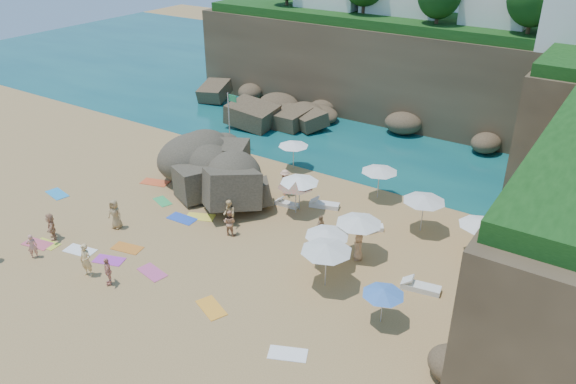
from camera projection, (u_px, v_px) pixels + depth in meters
The scene contains 48 objects.
ground at pixel (232, 233), 33.30m from camera, with size 120.00×120.00×0.00m, color tan.
seawater at pixel (421, 100), 55.52m from camera, with size 120.00×120.00×0.00m, color #0C4751.
cliff_back at pixel (427, 75), 48.99m from camera, with size 44.00×8.00×8.00m, color brown.
rock_promontory at pixel (247, 120), 50.53m from camera, with size 12.00×7.00×2.00m, color brown, non-canonical shape.
marina_masts at pixel (283, 48), 62.20m from camera, with size 3.10×0.10×6.00m.
rock_outcrop at pixel (233, 186), 38.70m from camera, with size 8.30×6.22×3.32m, color brown, non-canonical shape.
flag_pole at pixel (230, 114), 43.35m from camera, with size 0.89×0.14×4.55m.
parasol_0 at pixel (293, 144), 40.50m from camera, with size 2.21×2.21×2.09m.
parasol_1 at pixel (380, 169), 36.30m from camera, with size 2.40×2.40×2.27m.
parasol_2 at pixel (481, 222), 30.34m from camera, with size 2.36×2.36×2.24m.
parasol_3 at pixel (424, 198), 32.53m from camera, with size 2.52×2.52×2.38m.
parasol_4 at pixel (521, 218), 31.12m from camera, with size 2.16×2.16×2.05m.
parasol_5 at pixel (300, 180), 34.82m from camera, with size 2.46×2.46×2.33m.
parasol_6 at pixel (296, 184), 34.54m from camera, with size 2.32×2.32×2.19m.
parasol_7 at pixel (359, 220), 30.25m from camera, with size 2.54×2.54×2.40m.
parasol_8 at pixel (327, 233), 29.38m from camera, with size 2.37×2.37×2.25m.
parasol_9 at pixel (326, 248), 27.72m from camera, with size 2.62×2.62×2.48m.
parasol_10 at pixel (383, 292), 25.48m from camera, with size 1.98×1.98×1.87m.
lounger_0 at pixel (287, 204), 36.20m from camera, with size 1.58×0.53×0.25m, color silver.
lounger_1 at pixel (364, 224), 33.90m from camera, with size 1.94×0.65×0.30m, color white.
lounger_2 at pixel (368, 227), 33.58m from camera, with size 1.78×0.59×0.28m, color white.
lounger_3 at pixel (324, 205), 36.04m from camera, with size 1.91×0.64×0.30m, color silver.
lounger_4 at pixel (421, 287), 28.33m from camera, with size 1.98×0.66×0.31m, color silver.
lounger_5 at pixel (327, 248), 31.57m from camera, with size 1.74×0.58×0.27m, color silver.
towel_0 at pixel (57, 194), 37.69m from camera, with size 1.79×0.90×0.03m, color #2792D4.
towel_1 at pixel (38, 244), 32.19m from camera, with size 1.71×0.86×0.03m, color #CE5064.
towel_2 at pixel (127, 248), 31.80m from camera, with size 1.73×0.87×0.03m, color orange.
towel_4 at pixel (47, 244), 32.19m from camera, with size 1.56×0.78×0.03m, color #D5DF3A.
towel_5 at pixel (80, 251), 31.57m from camera, with size 1.79×0.89×0.03m, color white.
towel_6 at pixel (109, 260), 30.73m from camera, with size 1.67×0.83×0.03m, color #B538B7.
towel_7 at pixel (155, 182), 39.23m from camera, with size 1.94×0.97×0.03m, color #EA5729.
towel_8 at pixel (182, 219), 34.75m from camera, with size 1.83×0.91×0.03m, color blue.
towel_9 at pixel (152, 272), 29.73m from camera, with size 1.71×0.86×0.03m, color #CA4E82.
towel_10 at pixel (211, 308), 27.13m from camera, with size 1.78×0.89×0.03m, color #FF9F28.
towel_11 at pixel (163, 201), 36.76m from camera, with size 1.49×0.74×0.03m, color green.
towel_12 at pixel (200, 217), 34.94m from camera, with size 1.79×0.89×0.03m, color #F9E741.
towel_13 at pixel (288, 354), 24.37m from camera, with size 1.70×0.85×0.03m, color white.
person_stand_0 at pixel (86, 260), 29.08m from camera, with size 0.69×0.45×1.90m, color #E1B976.
person_stand_1 at pixel (229, 223), 32.77m from camera, with size 0.78×0.61×1.61m, color tan.
person_stand_2 at pixel (285, 182), 37.24m from camera, with size 1.16×0.48×1.80m, color #F4B28A.
person_stand_3 at pixel (320, 228), 32.26m from camera, with size 0.93×0.39×1.59m, color #A97F54.
person_stand_4 at pixel (358, 247), 30.50m from camera, with size 0.77×0.42×1.58m, color tan.
person_stand_5 at pixel (229, 146), 42.79m from camera, with size 1.66×0.48×1.79m, color tan.
person_stand_6 at pixel (32, 246), 30.69m from camera, with size 0.53×0.35×1.45m, color tan.
person_lie_1 at pixel (110, 281), 28.76m from camera, with size 0.90×1.54×0.37m, color #E39981.
person_lie_2 at pixel (117, 224), 33.71m from camera, with size 0.89×1.83×0.49m, color #A68553.
person_lie_3 at pixel (53, 236), 32.61m from camera, with size 1.50×1.62×0.43m, color tan.
person_lie_5 at pixel (230, 221), 33.85m from camera, with size 0.82×1.69×0.64m, color #EEC887.
Camera 1 is at (18.44, -21.90, 17.50)m, focal length 35.00 mm.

